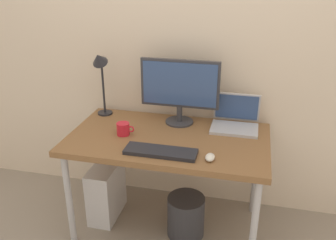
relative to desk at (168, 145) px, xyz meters
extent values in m
plane|color=gray|center=(0.00, 0.00, -0.66)|extent=(6.00, 6.00, 0.00)
cube|color=beige|center=(0.00, 0.44, 0.64)|extent=(4.40, 0.04, 2.60)
cube|color=brown|center=(0.00, 0.00, 0.04)|extent=(1.32, 0.75, 0.04)
cylinder|color=#B2B2B7|center=(-0.60, -0.32, -0.32)|extent=(0.04, 0.04, 0.68)
cylinder|color=#B2B2B7|center=(0.60, -0.32, -0.32)|extent=(0.04, 0.04, 0.68)
cylinder|color=#B2B2B7|center=(-0.60, 0.32, -0.32)|extent=(0.04, 0.04, 0.68)
cylinder|color=#B2B2B7|center=(0.60, 0.32, -0.32)|extent=(0.04, 0.04, 0.68)
cylinder|color=#333338|center=(0.03, 0.25, 0.07)|extent=(0.20, 0.20, 0.01)
cylinder|color=#333338|center=(0.03, 0.25, 0.13)|extent=(0.04, 0.04, 0.11)
cube|color=#333338|center=(0.03, 0.25, 0.36)|extent=(0.55, 0.03, 0.34)
cube|color=#334C7F|center=(0.03, 0.23, 0.36)|extent=(0.52, 0.01, 0.30)
cube|color=#B2B2B7|center=(0.42, 0.21, 0.07)|extent=(0.32, 0.22, 0.02)
cube|color=#B2B2B7|center=(0.42, 0.33, 0.19)|extent=(0.32, 0.04, 0.21)
cube|color=#334C7F|center=(0.42, 0.32, 0.19)|extent=(0.30, 0.03, 0.18)
cylinder|color=#232328|center=(-0.56, 0.28, 0.07)|extent=(0.11, 0.11, 0.01)
cylinder|color=#232328|center=(-0.56, 0.28, 0.27)|extent=(0.02, 0.02, 0.39)
cone|color=#232328|center=(-0.56, 0.24, 0.50)|extent=(0.11, 0.14, 0.13)
cube|color=#232328|center=(0.01, -0.24, 0.07)|extent=(0.44, 0.14, 0.02)
ellipsoid|color=silver|center=(0.31, -0.24, 0.08)|extent=(0.06, 0.09, 0.03)
cylinder|color=red|center=(-0.30, -0.04, 0.10)|extent=(0.09, 0.09, 0.08)
torus|color=red|center=(-0.24, -0.04, 0.11)|extent=(0.05, 0.01, 0.05)
cube|color=silver|center=(-0.48, 0.01, -0.45)|extent=(0.18, 0.36, 0.42)
cylinder|color=#333338|center=(0.14, -0.06, -0.51)|extent=(0.26, 0.26, 0.30)
camera|label=1|loc=(0.51, -2.11, 1.12)|focal=39.02mm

